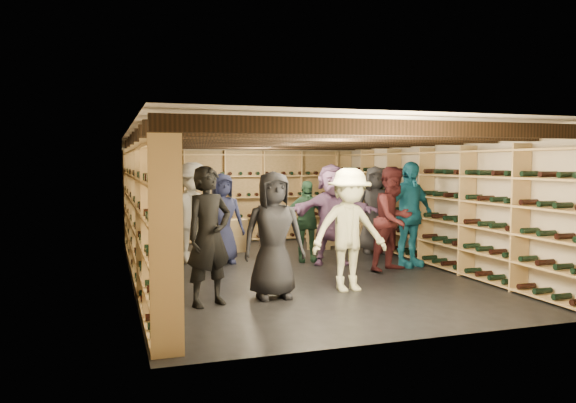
% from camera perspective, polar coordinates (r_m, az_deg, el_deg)
% --- Properties ---
extents(ground, '(8.00, 8.00, 0.00)m').
position_cam_1_polar(ground, '(9.81, 0.78, -7.02)').
color(ground, black).
rests_on(ground, ground).
extents(walls, '(5.52, 8.02, 2.40)m').
position_cam_1_polar(walls, '(9.65, 0.78, -0.01)').
color(walls, beige).
rests_on(walls, ground).
extents(ceiling, '(5.50, 8.00, 0.01)m').
position_cam_1_polar(ceiling, '(9.64, 0.79, 7.12)').
color(ceiling, '#C0B4A4').
rests_on(ceiling, walls).
extents(ceiling_joists, '(5.40, 7.12, 0.18)m').
position_cam_1_polar(ceiling_joists, '(9.64, 0.79, 6.29)').
color(ceiling_joists, black).
rests_on(ceiling_joists, ground).
extents(wine_rack_left, '(0.32, 7.50, 2.15)m').
position_cam_1_polar(wine_rack_left, '(9.17, -14.61, -1.13)').
color(wine_rack_left, tan).
rests_on(wine_rack_left, ground).
extents(wine_rack_right, '(0.32, 7.50, 2.15)m').
position_cam_1_polar(wine_rack_right, '(10.77, 13.85, -0.38)').
color(wine_rack_right, tan).
rests_on(wine_rack_right, ground).
extents(wine_rack_back, '(4.70, 0.30, 2.15)m').
position_cam_1_polar(wine_rack_back, '(13.34, -4.52, 0.55)').
color(wine_rack_back, tan).
rests_on(wine_rack_back, ground).
extents(crate_stack_left, '(0.55, 0.42, 0.68)m').
position_cam_1_polar(crate_stack_left, '(11.82, -5.53, -3.48)').
color(crate_stack_left, tan).
rests_on(crate_stack_left, ground).
extents(crate_stack_right, '(0.58, 0.48, 0.51)m').
position_cam_1_polar(crate_stack_right, '(12.21, 3.02, -3.63)').
color(crate_stack_right, tan).
rests_on(crate_stack_right, ground).
extents(crate_loose, '(0.52, 0.36, 0.17)m').
position_cam_1_polar(crate_loose, '(12.78, 3.50, -4.06)').
color(crate_loose, tan).
rests_on(crate_loose, ground).
extents(person_0, '(0.88, 0.59, 1.75)m').
position_cam_1_polar(person_0, '(7.74, -1.48, -3.40)').
color(person_0, black).
rests_on(person_0, ground).
extents(person_1, '(0.79, 0.67, 1.83)m').
position_cam_1_polar(person_1, '(7.39, -8.04, -3.51)').
color(person_1, black).
rests_on(person_1, ground).
extents(person_3, '(1.16, 0.67, 1.79)m').
position_cam_1_polar(person_3, '(8.20, 6.22, -2.88)').
color(person_3, beige).
rests_on(person_3, ground).
extents(person_4, '(1.19, 0.72, 1.89)m').
position_cam_1_polar(person_4, '(10.31, 12.17, -1.26)').
color(person_4, '#186786').
rests_on(person_4, ground).
extents(person_6, '(0.86, 0.60, 1.68)m').
position_cam_1_polar(person_6, '(10.46, -6.73, -1.71)').
color(person_6, '#1D2143').
rests_on(person_6, ground).
extents(person_7, '(0.66, 0.53, 1.58)m').
position_cam_1_polar(person_7, '(10.74, -1.89, -1.80)').
color(person_7, gray).
rests_on(person_7, ground).
extents(person_8, '(1.06, 0.96, 1.80)m').
position_cam_1_polar(person_8, '(9.82, 10.68, -1.76)').
color(person_8, '#44181A').
rests_on(person_8, ground).
extents(person_9, '(1.38, 1.11, 1.87)m').
position_cam_1_polar(person_9, '(10.57, -9.66, -1.15)').
color(person_9, beige).
rests_on(person_9, ground).
extents(person_10, '(0.94, 0.50, 1.53)m').
position_cam_1_polar(person_10, '(10.60, 1.85, -2.01)').
color(person_10, '#244B33').
rests_on(person_10, ground).
extents(person_11, '(1.79, 0.90, 1.85)m').
position_cam_1_polar(person_11, '(10.31, 4.47, -1.31)').
color(person_11, '#765080').
rests_on(person_11, ground).
extents(person_12, '(1.01, 0.80, 1.80)m').
position_cam_1_polar(person_12, '(11.72, 8.86, -0.83)').
color(person_12, '#323136').
rests_on(person_12, ground).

